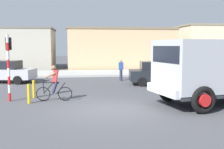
% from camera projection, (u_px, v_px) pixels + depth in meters
% --- Properties ---
extents(ground_plane, '(120.00, 120.00, 0.00)m').
position_uv_depth(ground_plane, '(105.00, 110.00, 11.10)').
color(ground_plane, '#4C4C51').
extents(sidewalk_far, '(80.00, 5.00, 0.16)m').
position_uv_depth(sidewalk_far, '(90.00, 73.00, 25.08)').
color(sidewalk_far, '#ADADA8').
rests_on(sidewalk_far, ground).
extents(truck_foreground, '(5.80, 3.62, 2.90)m').
position_uv_depth(truck_foreground, '(215.00, 68.00, 11.94)').
color(truck_foreground, '#B2B7BC').
rests_on(truck_foreground, ground).
extents(cyclist, '(1.73, 0.50, 1.72)m').
position_uv_depth(cyclist, '(54.00, 83.00, 12.80)').
color(cyclist, black).
rests_on(cyclist, ground).
extents(traffic_light_pole, '(0.24, 0.43, 3.20)m').
position_uv_depth(traffic_light_pole, '(9.00, 58.00, 12.67)').
color(traffic_light_pole, red).
rests_on(traffic_light_pole, ground).
extents(car_red_near, '(4.28, 2.56, 1.60)m').
position_uv_depth(car_red_near, '(6.00, 71.00, 19.20)').
color(car_red_near, '#B7B7BC').
rests_on(car_red_near, ground).
extents(car_white_mid, '(4.30, 2.64, 1.60)m').
position_uv_depth(car_white_mid, '(210.00, 74.00, 17.40)').
color(car_white_mid, '#234C9E').
rests_on(car_white_mid, ground).
extents(car_far_side, '(4.17, 2.23, 1.60)m').
position_uv_depth(car_far_side, '(158.00, 73.00, 18.18)').
color(car_far_side, '#1E2328').
rests_on(car_far_side, ground).
extents(pedestrian_near_kerb, '(0.34, 0.22, 1.62)m').
position_uv_depth(pedestrian_near_kerb, '(121.00, 70.00, 20.25)').
color(pedestrian_near_kerb, '#2D334C').
rests_on(pedestrian_near_kerb, ground).
extents(bollard_near, '(0.14, 0.14, 0.90)m').
position_uv_depth(bollard_near, '(29.00, 94.00, 12.25)').
color(bollard_near, gold).
rests_on(bollard_near, ground).
extents(bollard_far, '(0.14, 0.14, 0.90)m').
position_uv_depth(bollard_far, '(34.00, 89.00, 13.64)').
color(bollard_far, gold).
rests_on(bollard_far, ground).
extents(building_corner_left, '(10.70, 6.45, 4.70)m').
position_uv_depth(building_corner_left, '(8.00, 48.00, 31.05)').
color(building_corner_left, '#B2AD9E').
rests_on(building_corner_left, ground).
extents(building_mid_block, '(12.10, 6.95, 4.61)m').
position_uv_depth(building_mid_block, '(119.00, 49.00, 31.48)').
color(building_mid_block, '#D1B284').
rests_on(building_mid_block, ground).
extents(building_corner_right, '(11.77, 6.95, 5.19)m').
position_uv_depth(building_corner_right, '(222.00, 46.00, 34.34)').
color(building_corner_right, beige).
rests_on(building_corner_right, ground).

